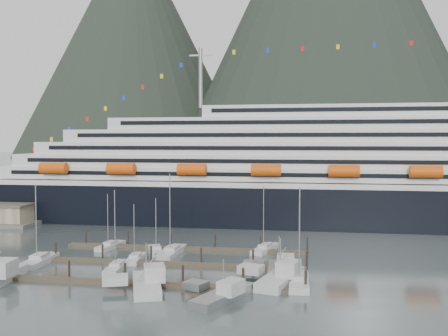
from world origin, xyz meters
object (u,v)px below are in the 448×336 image
Objects in this scene: sailboat_a at (40,261)px; cruise_ship at (352,177)px; sailboat_e at (110,246)px; sailboat_g at (265,249)px; trawler_e at (278,270)px; sailboat_b at (117,267)px; sailboat_c at (135,259)px; sailboat_h at (299,283)px; sailboat_f at (156,251)px; trawler_c at (222,294)px; trawler_b at (145,283)px; sailboat_d at (172,252)px; trawler_d at (279,277)px.

cruise_ship is at bearing -49.71° from sailboat_a.
cruise_ship reaches higher than sailboat_e.
sailboat_g is 18.06m from trawler_e.
sailboat_b is (-42.11, -56.62, -11.63)m from cruise_ship.
sailboat_h is (29.16, -11.06, 0.06)m from sailboat_c.
sailboat_e is 1.02× the size of sailboat_f.
sailboat_c is at bearing 67.28° from trawler_c.
sailboat_a is 21.06m from sailboat_f.
sailboat_e is (-8.78, 10.14, 0.00)m from sailboat_c.
sailboat_g reaches higher than trawler_b.
cruise_ship is 15.86× the size of sailboat_g.
sailboat_d is 1.20× the size of sailboat_g.
sailboat_g is (22.07, 12.28, 0.02)m from sailboat_c.
sailboat_f is at bearing 76.09° from sailboat_d.
sailboat_b is 14.03m from sailboat_f.
sailboat_a is at bearing 130.39° from sailboat_g.
sailboat_c is at bearing 3.51° from trawler_b.
cruise_ship is at bearing -18.17° from trawler_e.
sailboat_d is at bearing 51.72° from trawler_c.
sailboat_a is at bearing 42.07° from trawler_b.
sailboat_b is at bearing 97.52° from trawler_d.
trawler_d is at bearing -101.14° from sailboat_a.
trawler_c is at bearing 129.50° from sailboat_h.
cruise_ship is at bearing -38.24° from sailboat_d.
sailboat_c is at bearing 75.58° from trawler_e.
trawler_c is at bearing -128.97° from sailboat_e.
sailboat_d reaches higher than sailboat_h.
sailboat_f is 21.17m from sailboat_g.
trawler_d is (21.23, -16.61, 0.51)m from sailboat_d.
sailboat_d is at bearing 57.96° from trawler_e.
trawler_d is (18.80, 6.64, -0.00)m from trawler_b.
sailboat_a is 16.42m from sailboat_e.
sailboat_h reaches higher than sailboat_g.
sailboat_a reaches higher than trawler_c.
cruise_ship is 58.65m from trawler_e.
sailboat_h reaches higher than trawler_c.
trawler_c is (-10.00, -8.77, 0.36)m from sailboat_h.
sailboat_a is at bearing 100.66° from sailboat_c.
trawler_d is (42.06, -5.61, 0.50)m from sailboat_a.
sailboat_h is 1.26× the size of trawler_b.
sailboat_a reaches higher than trawler_b.
trawler_c is at bearing -123.99° from trawler_b.
sailboat_d is 1.04× the size of sailboat_h.
sailboat_h is at bearing -111.16° from sailboat_e.
cruise_ship reaches higher than sailboat_b.
sailboat_b is 26.66m from trawler_e.
sailboat_b is 27.40m from trawler_d.
cruise_ship reaches higher than sailboat_h.
sailboat_f is 27.32m from trawler_e.
cruise_ship is at bearing -10.56° from sailboat_g.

